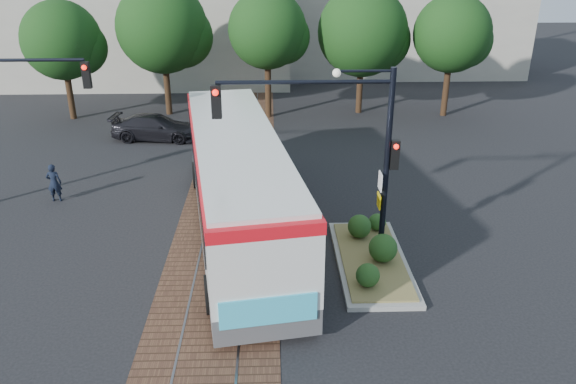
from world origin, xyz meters
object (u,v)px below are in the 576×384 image
object	(u,v)px
city_bus	(237,178)
signal_pole_main	(347,138)
officer	(54,183)
parked_car	(155,127)
traffic_island	(372,253)

from	to	relation	value
city_bus	signal_pole_main	bearing A→B (deg)	-43.70
signal_pole_main	officer	xyz separation A→B (m)	(-10.80, 5.01, -3.38)
signal_pole_main	parked_car	size ratio (longest dim) A/B	1.33
traffic_island	officer	bearing A→B (deg)	156.53
officer	city_bus	bearing A→B (deg)	157.56
signal_pole_main	parked_car	distance (m)	15.58
signal_pole_main	parked_car	xyz separation A→B (m)	(-8.26, 12.74, -3.50)
signal_pole_main	traffic_island	bearing A→B (deg)	-5.36
city_bus	officer	size ratio (longest dim) A/B	8.73
officer	parked_car	world-z (taller)	officer
city_bus	traffic_island	world-z (taller)	city_bus
city_bus	traffic_island	size ratio (longest dim) A/B	2.61
signal_pole_main	officer	bearing A→B (deg)	155.10
traffic_island	city_bus	bearing A→B (deg)	150.89
city_bus	parked_car	bearing A→B (deg)	105.83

